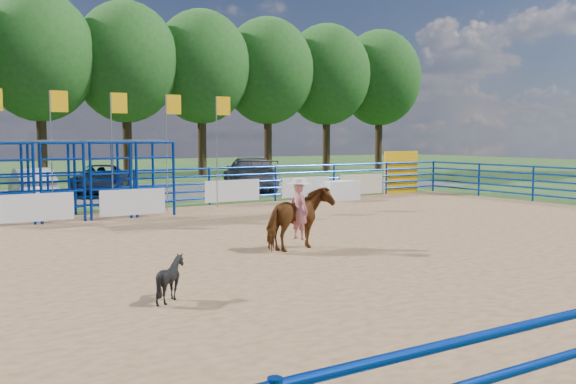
{
  "coord_description": "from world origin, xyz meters",
  "views": [
    {
      "loc": [
        -7.61,
        -12.69,
        2.71
      ],
      "look_at": [
        0.98,
        1.0,
        1.3
      ],
      "focal_mm": 40.0,
      "sensor_mm": 36.0,
      "label": 1
    }
  ],
  "objects_px": {
    "car_d": "(250,174)",
    "announcer_table": "(341,191)",
    "car_b": "(32,184)",
    "car_c": "(100,180)",
    "calf": "(171,279)",
    "horse_and_rider": "(299,215)"
  },
  "relations": [
    {
      "from": "car_d",
      "to": "announcer_table",
      "type": "bearing_deg",
      "value": 117.78
    },
    {
      "from": "car_b",
      "to": "car_c",
      "type": "distance_m",
      "value": 3.34
    },
    {
      "from": "car_b",
      "to": "car_d",
      "type": "relative_size",
      "value": 0.73
    },
    {
      "from": "calf",
      "to": "car_b",
      "type": "distance_m",
      "value": 18.96
    },
    {
      "from": "horse_and_rider",
      "to": "calf",
      "type": "bearing_deg",
      "value": -146.96
    },
    {
      "from": "horse_and_rider",
      "to": "car_d",
      "type": "bearing_deg",
      "value": 65.2
    },
    {
      "from": "announcer_table",
      "to": "car_d",
      "type": "relative_size",
      "value": 0.27
    },
    {
      "from": "calf",
      "to": "car_c",
      "type": "height_order",
      "value": "car_c"
    },
    {
      "from": "announcer_table",
      "to": "car_b",
      "type": "bearing_deg",
      "value": 146.95
    },
    {
      "from": "car_b",
      "to": "car_d",
      "type": "height_order",
      "value": "car_d"
    },
    {
      "from": "announcer_table",
      "to": "calf",
      "type": "relative_size",
      "value": 2.05
    },
    {
      "from": "calf",
      "to": "car_b",
      "type": "xyz_separation_m",
      "value": [
        1.32,
        18.92,
        0.3
      ]
    },
    {
      "from": "announcer_table",
      "to": "horse_and_rider",
      "type": "bearing_deg",
      "value": -131.46
    },
    {
      "from": "car_b",
      "to": "car_d",
      "type": "distance_m",
      "value": 10.24
    },
    {
      "from": "horse_and_rider",
      "to": "car_c",
      "type": "xyz_separation_m",
      "value": [
        0.14,
        17.09,
        -0.17
      ]
    },
    {
      "from": "calf",
      "to": "horse_and_rider",
      "type": "bearing_deg",
      "value": -54.93
    },
    {
      "from": "horse_and_rider",
      "to": "car_c",
      "type": "distance_m",
      "value": 17.09
    },
    {
      "from": "calf",
      "to": "car_d",
      "type": "relative_size",
      "value": 0.13
    },
    {
      "from": "car_c",
      "to": "car_d",
      "type": "xyz_separation_m",
      "value": [
        7.05,
        -1.53,
        0.14
      ]
    },
    {
      "from": "announcer_table",
      "to": "car_c",
      "type": "xyz_separation_m",
      "value": [
        -7.77,
        8.13,
        0.27
      ]
    },
    {
      "from": "car_b",
      "to": "announcer_table",
      "type": "bearing_deg",
      "value": 148.78
    },
    {
      "from": "announcer_table",
      "to": "car_d",
      "type": "distance_m",
      "value": 6.66
    }
  ]
}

